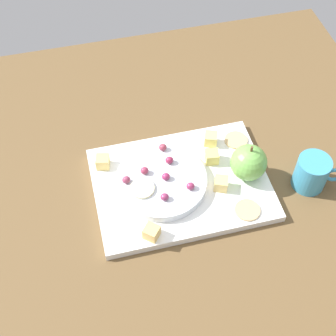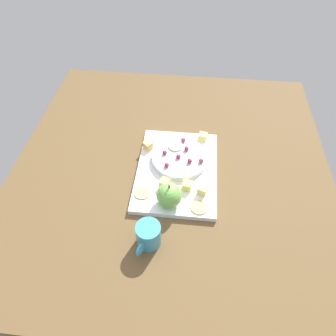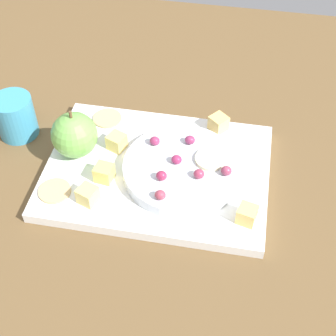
{
  "view_description": "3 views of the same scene",
  "coord_description": "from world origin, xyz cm",
  "px_view_note": "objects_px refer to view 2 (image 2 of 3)",
  "views": [
    {
      "loc": [
        -13.23,
        -53.36,
        86.91
      ],
      "look_at": [
        0.64,
        3.11,
        9.61
      ],
      "focal_mm": 51.04,
      "sensor_mm": 36.0,
      "label": 1
    },
    {
      "loc": [
        69.7,
        6.08,
        81.77
      ],
      "look_at": [
        5.15,
        -0.64,
        7.49
      ],
      "focal_mm": 32.35,
      "sensor_mm": 36.0,
      "label": 2
    },
    {
      "loc": [
        -8.47,
        56.29,
        65.28
      ],
      "look_at": [
        0.94,
        4.8,
        8.31
      ],
      "focal_mm": 53.23,
      "sensor_mm": 36.0,
      "label": 3
    }
  ],
  "objects_px": {
    "grape_5": "(178,156)",
    "apple_slice_0": "(176,146)",
    "cheese_cube_0": "(164,183)",
    "grape_0": "(201,161)",
    "grape_1": "(165,152)",
    "grape_4": "(190,161)",
    "grape_3": "(187,149)",
    "cheese_cube_4": "(187,186)",
    "cheese_cube_2": "(148,145)",
    "cup": "(148,235)",
    "platter": "(177,171)",
    "cheese_cube_1": "(203,137)",
    "cracker_1": "(199,207)",
    "cheese_cube_3": "(203,190)",
    "apple_whole": "(169,196)",
    "serving_dish": "(179,158)",
    "grape_2": "(183,140)",
    "cracker_0": "(142,193)",
    "grape_6": "(167,165)"
  },
  "relations": [
    {
      "from": "cracker_1",
      "to": "grape_4",
      "type": "bearing_deg",
      "value": -166.56
    },
    {
      "from": "grape_0",
      "to": "cheese_cube_2",
      "type": "bearing_deg",
      "value": -109.58
    },
    {
      "from": "cheese_cube_2",
      "to": "cracker_0",
      "type": "bearing_deg",
      "value": 2.91
    },
    {
      "from": "cracker_0",
      "to": "cracker_1",
      "type": "bearing_deg",
      "value": 78.44
    },
    {
      "from": "cracker_1",
      "to": "cup",
      "type": "bearing_deg",
      "value": -49.28
    },
    {
      "from": "grape_5",
      "to": "cracker_0",
      "type": "bearing_deg",
      "value": -35.44
    },
    {
      "from": "serving_dish",
      "to": "cracker_0",
      "type": "xyz_separation_m",
      "value": [
        0.15,
        -0.11,
        -0.01
      ]
    },
    {
      "from": "cheese_cube_0",
      "to": "apple_slice_0",
      "type": "bearing_deg",
      "value": 172.64
    },
    {
      "from": "grape_1",
      "to": "grape_0",
      "type": "bearing_deg",
      "value": 78.26
    },
    {
      "from": "grape_3",
      "to": "cheese_cube_2",
      "type": "bearing_deg",
      "value": -96.7
    },
    {
      "from": "platter",
      "to": "grape_0",
      "type": "distance_m",
      "value": 0.09
    },
    {
      "from": "cheese_cube_2",
      "to": "grape_0",
      "type": "height_order",
      "value": "grape_0"
    },
    {
      "from": "grape_4",
      "to": "grape_5",
      "type": "height_order",
      "value": "grape_4"
    },
    {
      "from": "apple_whole",
      "to": "grape_2",
      "type": "bearing_deg",
      "value": 174.42
    },
    {
      "from": "cup",
      "to": "apple_whole",
      "type": "bearing_deg",
      "value": 160.51
    },
    {
      "from": "platter",
      "to": "cracker_1",
      "type": "height_order",
      "value": "cracker_1"
    },
    {
      "from": "grape_1",
      "to": "cheese_cube_0",
      "type": "bearing_deg",
      "value": 5.95
    },
    {
      "from": "apple_whole",
      "to": "cheese_cube_1",
      "type": "xyz_separation_m",
      "value": [
        -0.29,
        0.09,
        -0.02
      ]
    },
    {
      "from": "cheese_cube_0",
      "to": "grape_0",
      "type": "relative_size",
      "value": 1.61
    },
    {
      "from": "cheese_cube_0",
      "to": "cracker_1",
      "type": "bearing_deg",
      "value": 57.43
    },
    {
      "from": "cheese_cube_0",
      "to": "apple_slice_0",
      "type": "distance_m",
      "value": 0.16
    },
    {
      "from": "cheese_cube_4",
      "to": "grape_4",
      "type": "relative_size",
      "value": 1.61
    },
    {
      "from": "serving_dish",
      "to": "grape_3",
      "type": "distance_m",
      "value": 0.04
    },
    {
      "from": "cheese_cube_0",
      "to": "grape_5",
      "type": "xyz_separation_m",
      "value": [
        -0.11,
        0.04,
        0.01
      ]
    },
    {
      "from": "grape_1",
      "to": "apple_slice_0",
      "type": "xyz_separation_m",
      "value": [
        -0.04,
        0.03,
        -0.0
      ]
    },
    {
      "from": "grape_4",
      "to": "cup",
      "type": "bearing_deg",
      "value": -19.12
    },
    {
      "from": "platter",
      "to": "grape_4",
      "type": "height_order",
      "value": "grape_4"
    },
    {
      "from": "cheese_cube_2",
      "to": "cheese_cube_3",
      "type": "height_order",
      "value": "same"
    },
    {
      "from": "apple_whole",
      "to": "platter",
      "type": "bearing_deg",
      "value": 174.95
    },
    {
      "from": "grape_1",
      "to": "grape_4",
      "type": "xyz_separation_m",
      "value": [
        0.03,
        0.09,
        0.0
      ]
    },
    {
      "from": "grape_3",
      "to": "cheese_cube_4",
      "type": "bearing_deg",
      "value": 4.62
    },
    {
      "from": "platter",
      "to": "apple_whole",
      "type": "distance_m",
      "value": 0.15
    },
    {
      "from": "cheese_cube_2",
      "to": "grape_2",
      "type": "distance_m",
      "value": 0.13
    },
    {
      "from": "grape_6",
      "to": "apple_whole",
      "type": "bearing_deg",
      "value": 9.21
    },
    {
      "from": "grape_3",
      "to": "grape_1",
      "type": "bearing_deg",
      "value": -70.89
    },
    {
      "from": "cheese_cube_1",
      "to": "grape_5",
      "type": "bearing_deg",
      "value": -33.54
    },
    {
      "from": "apple_whole",
      "to": "apple_slice_0",
      "type": "relative_size",
      "value": 1.55
    },
    {
      "from": "cheese_cube_0",
      "to": "grape_3",
      "type": "height_order",
      "value": "grape_3"
    },
    {
      "from": "cheese_cube_1",
      "to": "apple_slice_0",
      "type": "distance_m",
      "value": 0.12
    },
    {
      "from": "cheese_cube_0",
      "to": "apple_slice_0",
      "type": "relative_size",
      "value": 0.55
    },
    {
      "from": "cheese_cube_0",
      "to": "cheese_cube_3",
      "type": "bearing_deg",
      "value": 83.07
    },
    {
      "from": "grape_4",
      "to": "apple_slice_0",
      "type": "relative_size",
      "value": 0.34
    },
    {
      "from": "cup",
      "to": "grape_3",
      "type": "bearing_deg",
      "value": 166.12
    },
    {
      "from": "cheese_cube_3",
      "to": "grape_3",
      "type": "distance_m",
      "value": 0.17
    },
    {
      "from": "cracker_1",
      "to": "cup",
      "type": "height_order",
      "value": "cup"
    },
    {
      "from": "cheese_cube_2",
      "to": "grape_2",
      "type": "xyz_separation_m",
      "value": [
        -0.02,
        0.12,
        0.01
      ]
    },
    {
      "from": "serving_dish",
      "to": "cup",
      "type": "distance_m",
      "value": 0.31
    },
    {
      "from": "apple_whole",
      "to": "grape_5",
      "type": "xyz_separation_m",
      "value": [
        -0.17,
        0.01,
        -0.01
      ]
    },
    {
      "from": "grape_5",
      "to": "apple_slice_0",
      "type": "distance_m",
      "value": 0.05
    },
    {
      "from": "grape_0",
      "to": "grape_5",
      "type": "bearing_deg",
      "value": -98.67
    }
  ]
}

